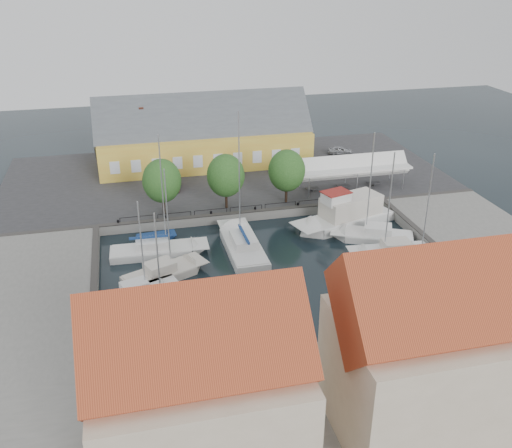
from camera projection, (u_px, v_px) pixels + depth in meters
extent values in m
plane|color=black|center=(270.00, 264.00, 54.72)|extent=(140.00, 140.00, 0.00)
cube|color=#2D2D30|center=(226.00, 177.00, 74.76)|extent=(56.00, 26.00, 1.00)
cube|color=slate|center=(25.00, 299.00, 48.12)|extent=(12.00, 24.00, 1.00)
cube|color=slate|center=(487.00, 244.00, 57.37)|extent=(12.00, 24.00, 1.00)
cube|color=slate|center=(355.00, 415.00, 36.02)|extent=(56.00, 14.00, 1.00)
cube|color=#383533|center=(247.00, 212.00, 63.34)|extent=(56.00, 0.60, 0.12)
cube|color=#383533|center=(94.00, 286.00, 49.08)|extent=(0.60, 24.00, 0.12)
cube|color=#383533|center=(436.00, 245.00, 55.93)|extent=(0.60, 24.00, 0.12)
cylinder|color=black|center=(118.00, 222.00, 60.60)|extent=(0.24, 0.24, 0.40)
cylinder|color=black|center=(165.00, 217.00, 61.65)|extent=(0.24, 0.24, 0.40)
cylinder|color=black|center=(211.00, 213.00, 62.70)|extent=(0.24, 0.24, 0.40)
cylinder|color=black|center=(255.00, 209.00, 63.75)|extent=(0.24, 0.24, 0.40)
cylinder|color=black|center=(298.00, 204.00, 64.80)|extent=(0.24, 0.24, 0.40)
cylinder|color=black|center=(339.00, 201.00, 65.85)|extent=(0.24, 0.24, 0.40)
cylinder|color=black|center=(379.00, 197.00, 66.90)|extent=(0.24, 0.24, 0.40)
cube|color=gold|center=(204.00, 147.00, 77.57)|extent=(28.00, 10.00, 4.50)
cube|color=#474C51|center=(203.00, 122.00, 76.08)|extent=(28.56, 7.60, 7.60)
cube|color=gold|center=(128.00, 143.00, 80.96)|extent=(6.00, 6.00, 3.50)
cube|color=brown|center=(141.00, 112.00, 73.61)|extent=(0.60, 0.60, 1.20)
cube|color=silver|center=(352.00, 167.00, 68.85)|extent=(14.00, 4.00, 0.25)
cylinder|color=silver|center=(309.00, 187.00, 66.58)|extent=(0.10, 0.10, 2.70)
cylinder|color=silver|center=(300.00, 177.00, 69.75)|extent=(0.10, 0.10, 2.70)
cylinder|color=silver|center=(357.00, 183.00, 67.84)|extent=(0.10, 0.10, 2.70)
cylinder|color=silver|center=(346.00, 173.00, 71.01)|extent=(0.10, 0.10, 2.70)
cylinder|color=silver|center=(403.00, 179.00, 69.10)|extent=(0.10, 0.10, 2.70)
cylinder|color=silver|center=(390.00, 169.00, 72.27)|extent=(0.10, 0.10, 2.70)
cylinder|color=black|center=(164.00, 205.00, 62.52)|extent=(0.30, 0.30, 2.10)
ellipsoid|color=#1E491A|center=(162.00, 181.00, 61.32)|extent=(4.20, 4.20, 4.83)
cylinder|color=black|center=(226.00, 199.00, 63.99)|extent=(0.30, 0.30, 2.10)
ellipsoid|color=#1E491A|center=(226.00, 176.00, 62.79)|extent=(4.20, 4.20, 4.83)
cylinder|color=black|center=(286.00, 194.00, 65.46)|extent=(0.30, 0.30, 2.10)
ellipsoid|color=#1E491A|center=(287.00, 171.00, 64.26)|extent=(4.20, 4.20, 4.83)
imported|color=#A6A8AE|center=(340.00, 150.00, 81.68)|extent=(3.70, 2.29, 1.17)
imported|color=#56131A|center=(175.00, 184.00, 69.56)|extent=(1.90, 3.89, 1.23)
cube|color=white|center=(244.00, 252.00, 56.58)|extent=(3.34, 8.72, 1.50)
cube|color=white|center=(242.00, 240.00, 57.20)|extent=(3.22, 10.46, 0.08)
cube|color=white|center=(243.00, 240.00, 56.24)|extent=(2.25, 3.50, 0.90)
cylinder|color=silver|center=(239.00, 177.00, 55.02)|extent=(0.12, 0.12, 13.04)
cube|color=navy|center=(244.00, 234.00, 55.73)|extent=(0.26, 4.35, 0.22)
cube|color=white|center=(350.00, 222.00, 63.03)|extent=(10.24, 6.23, 1.80)
cube|color=white|center=(342.00, 217.00, 62.08)|extent=(12.04, 6.65, 0.08)
cube|color=beige|center=(351.00, 206.00, 62.17)|extent=(7.21, 4.84, 2.20)
cube|color=white|center=(336.00, 198.00, 60.59)|extent=(3.10, 2.66, 1.20)
cube|color=maroon|center=(336.00, 192.00, 60.32)|extent=(3.36, 2.83, 0.10)
cube|color=white|center=(379.00, 239.00, 59.34)|extent=(7.45, 5.50, 1.30)
cube|color=white|center=(371.00, 233.00, 59.20)|extent=(8.65, 5.97, 0.08)
cube|color=white|center=(378.00, 229.00, 58.88)|extent=(3.32, 2.94, 0.90)
cylinder|color=silver|center=(370.00, 185.00, 57.02)|extent=(0.12, 0.12, 10.73)
cube|color=white|center=(397.00, 255.00, 56.21)|extent=(6.91, 3.36, 1.30)
cube|color=white|center=(389.00, 250.00, 55.81)|extent=(8.24, 3.36, 0.08)
cube|color=beige|center=(396.00, 245.00, 55.70)|extent=(2.83, 2.12, 0.90)
cylinder|color=silver|center=(389.00, 203.00, 53.62)|extent=(0.12, 0.12, 10.04)
cube|color=white|center=(429.00, 273.00, 52.97)|extent=(4.19, 7.94, 1.30)
cube|color=white|center=(424.00, 262.00, 53.46)|extent=(4.32, 9.41, 0.08)
cube|color=white|center=(430.00, 262.00, 52.64)|extent=(2.51, 3.31, 0.90)
cylinder|color=silver|center=(427.00, 209.00, 51.71)|extent=(0.12, 0.12, 10.55)
cube|color=white|center=(151.00, 254.00, 56.40)|extent=(7.96, 3.14, 1.30)
cube|color=white|center=(161.00, 247.00, 56.28)|extent=(9.53, 3.08, 0.08)
cube|color=white|center=(152.00, 244.00, 55.95)|extent=(3.22, 2.05, 0.90)
cylinder|color=silver|center=(163.00, 193.00, 53.97)|extent=(0.12, 0.12, 11.46)
cube|color=navy|center=(150.00, 237.00, 55.59)|extent=(3.94, 0.37, 0.22)
cube|color=beige|center=(159.00, 278.00, 52.17)|extent=(7.03, 5.14, 1.30)
cube|color=beige|center=(167.00, 269.00, 52.31)|extent=(8.16, 5.56, 0.08)
cube|color=beige|center=(160.00, 267.00, 51.77)|extent=(3.12, 2.77, 0.90)
cylinder|color=silver|center=(168.00, 220.00, 50.54)|extent=(0.12, 0.12, 9.67)
cube|color=white|center=(134.00, 299.00, 49.04)|extent=(5.97, 3.87, 1.30)
cube|color=white|center=(141.00, 290.00, 49.07)|extent=(6.99, 4.13, 0.08)
cube|color=white|center=(135.00, 287.00, 48.61)|extent=(2.58, 2.15, 0.90)
cylinder|color=silver|center=(142.00, 247.00, 47.54)|extent=(0.12, 0.12, 8.23)
cube|color=white|center=(148.00, 320.00, 46.16)|extent=(6.05, 2.50, 1.30)
cube|color=white|center=(157.00, 312.00, 46.00)|extent=(7.24, 2.46, 0.08)
cube|color=white|center=(149.00, 308.00, 45.70)|extent=(2.44, 1.64, 0.90)
cylinder|color=silver|center=(158.00, 264.00, 44.23)|extent=(0.12, 0.12, 8.78)
cube|color=navy|center=(146.00, 300.00, 45.35)|extent=(2.99, 0.33, 0.22)
cube|color=white|center=(129.00, 346.00, 43.06)|extent=(4.64, 3.76, 0.90)
cube|color=white|center=(135.00, 342.00, 42.73)|extent=(5.33, 4.09, 0.08)
cube|color=navy|center=(153.00, 239.00, 59.39)|extent=(3.41, 1.91, 0.80)
cube|color=navy|center=(157.00, 235.00, 59.31)|extent=(4.06, 1.89, 0.08)
cube|color=beige|center=(200.00, 416.00, 30.46)|extent=(11.00, 8.00, 7.00)
cube|color=#B44A26|center=(196.00, 343.00, 28.44)|extent=(11.33, 6.50, 6.50)
cube|color=brown|center=(137.00, 323.00, 27.16)|extent=(0.70, 0.70, 1.00)
cube|color=brown|center=(239.00, 312.00, 28.24)|extent=(0.60, 0.60, 0.80)
cube|color=beige|center=(438.00, 372.00, 33.29)|extent=(12.00, 8.00, 7.50)
cube|color=#B44A26|center=(450.00, 299.00, 31.17)|extent=(12.36, 6.50, 6.50)
cube|color=brown|center=(403.00, 280.00, 29.83)|extent=(0.70, 0.70, 1.00)
cube|color=brown|center=(494.00, 270.00, 31.01)|extent=(0.60, 0.60, 0.80)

